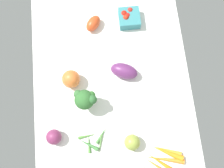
{
  "coord_description": "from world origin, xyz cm",
  "views": [
    {
      "loc": [
        -32.56,
        3.27,
        128.18
      ],
      "look_at": [
        0.0,
        0.0,
        4.0
      ],
      "focal_mm": 43.03,
      "sensor_mm": 36.0,
      "label": 1
    }
  ],
  "objects_px": {
    "eggplant": "(124,71)",
    "berry_basket": "(129,18)",
    "heirloom_tomato_green": "(132,142)",
    "carrot_bunch": "(164,163)",
    "roma_tomato": "(93,23)",
    "red_onion_near_basket": "(54,137)",
    "heirloom_tomato_orange": "(71,79)",
    "broccoli_head": "(85,99)",
    "okra_pile": "(93,141)"
  },
  "relations": [
    {
      "from": "red_onion_near_basket",
      "to": "eggplant",
      "type": "bearing_deg",
      "value": -51.6
    },
    {
      "from": "eggplant",
      "to": "berry_basket",
      "type": "xyz_separation_m",
      "value": [
        0.28,
        -0.06,
        -0.01
      ]
    },
    {
      "from": "roma_tomato",
      "to": "heirloom_tomato_orange",
      "type": "distance_m",
      "value": 0.31
    },
    {
      "from": "berry_basket",
      "to": "broccoli_head",
      "type": "bearing_deg",
      "value": 148.9
    },
    {
      "from": "heirloom_tomato_green",
      "to": "heirloom_tomato_orange",
      "type": "xyz_separation_m",
      "value": [
        0.32,
        0.25,
        0.01
      ]
    },
    {
      "from": "broccoli_head",
      "to": "berry_basket",
      "type": "relative_size",
      "value": 1.27
    },
    {
      "from": "heirloom_tomato_green",
      "to": "eggplant",
      "type": "height_order",
      "value": "same"
    },
    {
      "from": "heirloom_tomato_orange",
      "to": "red_onion_near_basket",
      "type": "bearing_deg",
      "value": 160.04
    },
    {
      "from": "heirloom_tomato_orange",
      "to": "carrot_bunch",
      "type": "distance_m",
      "value": 0.57
    },
    {
      "from": "heirloom_tomato_green",
      "to": "roma_tomato",
      "type": "bearing_deg",
      "value": 11.74
    },
    {
      "from": "heirloom_tomato_orange",
      "to": "berry_basket",
      "type": "xyz_separation_m",
      "value": [
        0.3,
        -0.31,
        -0.01
      ]
    },
    {
      "from": "carrot_bunch",
      "to": "berry_basket",
      "type": "relative_size",
      "value": 1.99
    },
    {
      "from": "carrot_bunch",
      "to": "eggplant",
      "type": "bearing_deg",
      "value": 16.41
    },
    {
      "from": "eggplant",
      "to": "broccoli_head",
      "type": "xyz_separation_m",
      "value": [
        -0.13,
        0.19,
        0.05
      ]
    },
    {
      "from": "red_onion_near_basket",
      "to": "okra_pile",
      "type": "relative_size",
      "value": 0.5
    },
    {
      "from": "red_onion_near_basket",
      "to": "eggplant",
      "type": "height_order",
      "value": "eggplant"
    },
    {
      "from": "red_onion_near_basket",
      "to": "heirloom_tomato_green",
      "type": "xyz_separation_m",
      "value": [
        -0.06,
        -0.35,
        0.0
      ]
    },
    {
      "from": "heirloom_tomato_orange",
      "to": "heirloom_tomato_green",
      "type": "bearing_deg",
      "value": -141.57
    },
    {
      "from": "roma_tomato",
      "to": "red_onion_near_basket",
      "type": "relative_size",
      "value": 1.33
    },
    {
      "from": "eggplant",
      "to": "broccoli_head",
      "type": "distance_m",
      "value": 0.24
    },
    {
      "from": "berry_basket",
      "to": "red_onion_near_basket",
      "type": "bearing_deg",
      "value": 144.07
    },
    {
      "from": "red_onion_near_basket",
      "to": "berry_basket",
      "type": "distance_m",
      "value": 0.69
    },
    {
      "from": "roma_tomato",
      "to": "broccoli_head",
      "type": "distance_m",
      "value": 0.41
    },
    {
      "from": "roma_tomato",
      "to": "eggplant",
      "type": "bearing_deg",
      "value": 63.88
    },
    {
      "from": "heirloom_tomato_orange",
      "to": "eggplant",
      "type": "relative_size",
      "value": 0.66
    },
    {
      "from": "carrot_bunch",
      "to": "okra_pile",
      "type": "bearing_deg",
      "value": 67.32
    },
    {
      "from": "berry_basket",
      "to": "roma_tomato",
      "type": "bearing_deg",
      "value": 94.32
    },
    {
      "from": "roma_tomato",
      "to": "broccoli_head",
      "type": "height_order",
      "value": "broccoli_head"
    },
    {
      "from": "roma_tomato",
      "to": "broccoli_head",
      "type": "xyz_separation_m",
      "value": [
        -0.4,
        0.07,
        0.06
      ]
    },
    {
      "from": "heirloom_tomato_orange",
      "to": "berry_basket",
      "type": "relative_size",
      "value": 0.83
    },
    {
      "from": "carrot_bunch",
      "to": "red_onion_near_basket",
      "type": "bearing_deg",
      "value": 71.15
    },
    {
      "from": "okra_pile",
      "to": "carrot_bunch",
      "type": "distance_m",
      "value": 0.33
    },
    {
      "from": "carrot_bunch",
      "to": "berry_basket",
      "type": "xyz_separation_m",
      "value": [
        0.72,
        0.07,
        0.02
      ]
    },
    {
      "from": "heirloom_tomato_green",
      "to": "carrot_bunch",
      "type": "distance_m",
      "value": 0.17
    },
    {
      "from": "red_onion_near_basket",
      "to": "heirloom_tomato_orange",
      "type": "distance_m",
      "value": 0.28
    },
    {
      "from": "heirloom_tomato_green",
      "to": "heirloom_tomato_orange",
      "type": "distance_m",
      "value": 0.41
    },
    {
      "from": "roma_tomato",
      "to": "broccoli_head",
      "type": "bearing_deg",
      "value": 29.31
    },
    {
      "from": "okra_pile",
      "to": "broccoli_head",
      "type": "bearing_deg",
      "value": 4.6
    },
    {
      "from": "eggplant",
      "to": "carrot_bunch",
      "type": "xyz_separation_m",
      "value": [
        -0.44,
        -0.13,
        -0.02
      ]
    },
    {
      "from": "eggplant",
      "to": "berry_basket",
      "type": "relative_size",
      "value": 1.26
    },
    {
      "from": "okra_pile",
      "to": "eggplant",
      "type": "relative_size",
      "value": 1.06
    },
    {
      "from": "red_onion_near_basket",
      "to": "broccoli_head",
      "type": "height_order",
      "value": "broccoli_head"
    },
    {
      "from": "roma_tomato",
      "to": "berry_basket",
      "type": "distance_m",
      "value": 0.18
    },
    {
      "from": "red_onion_near_basket",
      "to": "carrot_bunch",
      "type": "xyz_separation_m",
      "value": [
        -0.16,
        -0.48,
        -0.02
      ]
    },
    {
      "from": "eggplant",
      "to": "broccoli_head",
      "type": "relative_size",
      "value": 0.99
    },
    {
      "from": "berry_basket",
      "to": "eggplant",
      "type": "bearing_deg",
      "value": 168.74
    },
    {
      "from": "heirloom_tomato_green",
      "to": "carrot_bunch",
      "type": "xyz_separation_m",
      "value": [
        -0.1,
        -0.13,
        -0.02
      ]
    },
    {
      "from": "eggplant",
      "to": "carrot_bunch",
      "type": "bearing_deg",
      "value": 128.0
    },
    {
      "from": "roma_tomato",
      "to": "carrot_bunch",
      "type": "height_order",
      "value": "roma_tomato"
    },
    {
      "from": "heirloom_tomato_green",
      "to": "heirloom_tomato_orange",
      "type": "relative_size",
      "value": 0.84
    }
  ]
}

